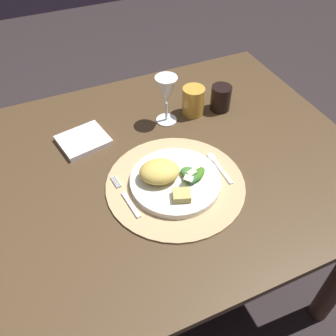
# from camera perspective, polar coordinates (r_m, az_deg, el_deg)

# --- Properties ---
(ground_plane) EXTENTS (6.00, 6.00, 0.00)m
(ground_plane) POSITION_cam_1_polar(r_m,az_deg,el_deg) (1.64, -2.29, -17.46)
(ground_plane) COLOR #2B2324
(dining_table) EXTENTS (1.27, 0.92, 0.71)m
(dining_table) POSITION_cam_1_polar(r_m,az_deg,el_deg) (1.16, -3.09, -4.58)
(dining_table) COLOR #483520
(dining_table) RESTS_ON ground
(placemat) EXTENTS (0.38, 0.38, 0.01)m
(placemat) POSITION_cam_1_polar(r_m,az_deg,el_deg) (1.00, 1.16, -2.54)
(placemat) COLOR tan
(placemat) RESTS_ON dining_table
(dinner_plate) EXTENTS (0.25, 0.25, 0.02)m
(dinner_plate) POSITION_cam_1_polar(r_m,az_deg,el_deg) (1.00, 1.17, -2.06)
(dinner_plate) COLOR white
(dinner_plate) RESTS_ON placemat
(pasta_serving) EXTENTS (0.13, 0.11, 0.05)m
(pasta_serving) POSITION_cam_1_polar(r_m,az_deg,el_deg) (0.97, -1.35, -0.56)
(pasta_serving) COLOR #DEBD55
(pasta_serving) RESTS_ON dinner_plate
(salad_greens) EXTENTS (0.08, 0.08, 0.03)m
(salad_greens) POSITION_cam_1_polar(r_m,az_deg,el_deg) (0.99, 3.80, -1.04)
(salad_greens) COLOR #3C741C
(salad_greens) RESTS_ON dinner_plate
(bread_piece) EXTENTS (0.06, 0.05, 0.02)m
(bread_piece) POSITION_cam_1_polar(r_m,az_deg,el_deg) (0.94, 2.14, -4.27)
(bread_piece) COLOR tan
(bread_piece) RESTS_ON dinner_plate
(fork) EXTENTS (0.03, 0.16, 0.00)m
(fork) POSITION_cam_1_polar(r_m,az_deg,el_deg) (0.97, -6.45, -4.67)
(fork) COLOR silver
(fork) RESTS_ON placemat
(spoon) EXTENTS (0.02, 0.13, 0.01)m
(spoon) POSITION_cam_1_polar(r_m,az_deg,el_deg) (1.06, 7.49, 0.80)
(spoon) COLOR silver
(spoon) RESTS_ON placemat
(napkin) EXTENTS (0.16, 0.15, 0.02)m
(napkin) POSITION_cam_1_polar(r_m,az_deg,el_deg) (1.16, -13.02, 4.21)
(napkin) COLOR white
(napkin) RESTS_ON dining_table
(wine_glass) EXTENTS (0.07, 0.07, 0.16)m
(wine_glass) POSITION_cam_1_polar(r_m,az_deg,el_deg) (1.15, -0.27, 11.74)
(wine_glass) COLOR silver
(wine_glass) RESTS_ON dining_table
(amber_tumbler) EXTENTS (0.07, 0.07, 0.10)m
(amber_tumbler) POSITION_cam_1_polar(r_m,az_deg,el_deg) (1.22, 3.95, 10.36)
(amber_tumbler) COLOR gold
(amber_tumbler) RESTS_ON dining_table
(dark_tumbler) EXTENTS (0.07, 0.07, 0.09)m
(dark_tumbler) POSITION_cam_1_polar(r_m,az_deg,el_deg) (1.26, 8.21, 10.72)
(dark_tumbler) COLOR black
(dark_tumbler) RESTS_ON dining_table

